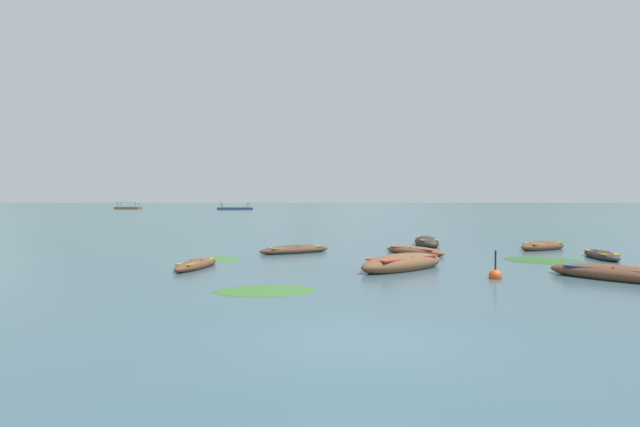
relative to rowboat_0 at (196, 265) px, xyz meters
name	(u,v)px	position (x,y,z in m)	size (l,w,h in m)	color
ground_plane	(350,202)	(6.02, 1490.66, -0.14)	(6000.00, 6000.00, 0.00)	#385660
mountain_1	(140,152)	(-1118.08, 2557.72, 266.27)	(2224.17, 2224.17, 532.81)	#4C5B56
mountain_2	(317,174)	(-165.37, 2526.28, 146.15)	(816.11, 816.11, 292.58)	#56665B
mountain_3	(550,161)	(1014.75, 2542.70, 205.44)	(1660.80, 1660.80, 411.16)	#4C5B56
rowboat_0	(196,265)	(0.00, 0.00, 0.00)	(1.25, 3.16, 0.44)	brown
rowboat_1	(617,274)	(14.44, -1.82, 0.05)	(3.90, 3.87, 0.60)	brown
rowboat_2	(414,251)	(8.89, 5.57, 0.01)	(3.04, 3.17, 0.48)	brown
rowboat_3	(403,263)	(7.77, 0.15, 0.10)	(3.96, 3.96, 0.75)	brown
rowboat_4	(295,250)	(3.09, 5.77, 0.02)	(3.66, 2.89, 0.49)	#4C3323
rowboat_5	(427,242)	(10.15, 10.05, 0.08)	(1.26, 3.96, 0.69)	#2D2826
rowboat_6	(601,255)	(16.94, 4.26, 0.01)	(1.19, 3.26, 0.46)	#2D2826
rowboat_7	(543,246)	(15.91, 8.19, 0.05)	(3.28, 2.65, 0.59)	brown
ferry_0	(235,208)	(-28.69, 127.54, 0.31)	(10.91, 7.02, 2.54)	navy
ferry_1	(128,208)	(-66.30, 137.92, 0.31)	(8.05, 3.38, 2.54)	brown
mooring_buoy	(495,276)	(10.56, -1.84, -0.04)	(0.43, 0.43, 1.05)	#DB4C1E
weed_patch_0	(217,259)	(0.01, 2.94, -0.14)	(2.16, 1.82, 0.14)	#38662D
weed_patch_1	(543,261)	(14.07, 3.33, -0.14)	(3.24, 2.71, 0.14)	#2D5628
weed_patch_2	(265,291)	(3.41, -4.49, -0.14)	(2.91, 1.84, 0.14)	#38662D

